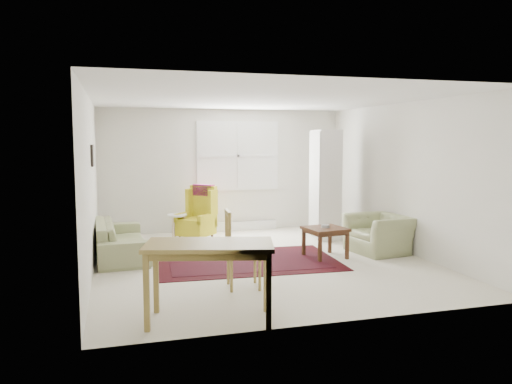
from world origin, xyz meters
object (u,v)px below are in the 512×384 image
object	(u,v)px
stool	(177,227)
wingback_chair	(196,212)
cabinet	(325,184)
desk_chair	(244,249)
coffee_table	(325,242)
sofa	(121,232)
armchair	(379,230)
desk	(210,282)

from	to	relation	value
stool	wingback_chair	bearing A→B (deg)	-6.92
cabinet	desk_chair	xyz separation A→B (m)	(-2.34, -2.78, -0.53)
coffee_table	stool	distance (m)	2.95
wingback_chair	cabinet	size ratio (longest dim) A/B	0.50
cabinet	desk_chair	world-z (taller)	cabinet
sofa	armchair	bearing A→B (deg)	-104.70
armchair	stool	bearing A→B (deg)	-130.47
wingback_chair	coffee_table	xyz separation A→B (m)	(1.76, -2.02, -0.27)
stool	cabinet	distance (m)	2.94
sofa	cabinet	xyz separation A→B (m)	(3.82, 0.57, 0.64)
sofa	armchair	world-z (taller)	sofa
sofa	wingback_chair	xyz separation A→B (m)	(1.39, 1.05, 0.12)
sofa	wingback_chair	bearing A→B (deg)	-55.64
armchair	desk_chair	world-z (taller)	desk_chair
stool	cabinet	world-z (taller)	cabinet
wingback_chair	desk_chair	distance (m)	3.26
sofa	desk_chair	size ratio (longest dim) A/B	1.97
armchair	desk	world-z (taller)	desk
stool	desk_chair	xyz separation A→B (m)	(0.44, -3.30, 0.25)
cabinet	armchair	bearing A→B (deg)	-67.91
wingback_chair	coffee_table	world-z (taller)	wingback_chair
stool	armchair	bearing A→B (deg)	-32.27
wingback_chair	cabinet	distance (m)	2.54
coffee_table	desk_chair	xyz separation A→B (m)	(-1.67, -1.24, 0.26)
sofa	coffee_table	bearing A→B (deg)	-109.84
sofa	cabinet	size ratio (longest dim) A/B	0.95
cabinet	desk	world-z (taller)	cabinet
wingback_chair	desk_chair	size ratio (longest dim) A/B	1.03
coffee_table	cabinet	bearing A→B (deg)	66.46
armchair	coffee_table	bearing A→B (deg)	-93.47
desk	sofa	bearing A→B (deg)	104.55
wingback_chair	stool	size ratio (longest dim) A/B	2.08
stool	cabinet	size ratio (longest dim) A/B	0.24
wingback_chair	desk	distance (m)	4.34
wingback_chair	desk_chair	world-z (taller)	wingback_chair
wingback_chair	sofa	bearing A→B (deg)	-98.78
sofa	desk_chair	world-z (taller)	desk_chair
armchair	desk	bearing A→B (deg)	-62.68
armchair	coffee_table	world-z (taller)	armchair
coffee_table	desk_chair	bearing A→B (deg)	-143.47
wingback_chair	armchair	bearing A→B (deg)	9.39
desk_chair	cabinet	bearing A→B (deg)	-33.95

